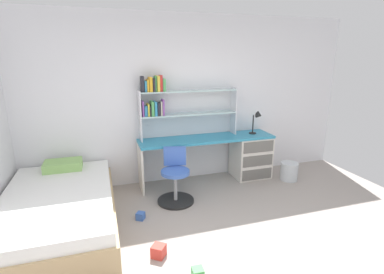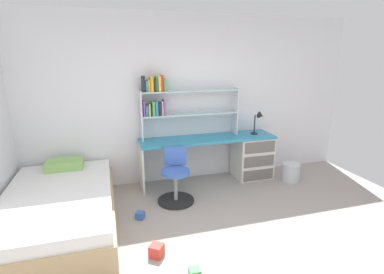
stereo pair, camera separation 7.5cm
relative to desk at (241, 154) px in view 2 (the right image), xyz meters
The scene contains 10 objects.
room_shell 2.56m from the desk, 156.41° to the right, with size 5.88×5.97×2.64m.
desk is the anchor object (origin of this frame).
bookshelf_hutch 1.45m from the desk, behind, with size 1.56×0.22×0.98m.
desk_lamp 0.65m from the desk, ahead, with size 0.20×0.17×0.38m.
swivel_chair 1.35m from the desk, 158.18° to the right, with size 0.52×0.52×0.76m.
bed_platform 2.85m from the desk, 164.15° to the right, with size 1.27×2.10×0.59m.
waste_bin 0.87m from the desk, 25.24° to the right, with size 0.29×0.29×0.30m, color silver.
toy_block_red_1 2.40m from the desk, 136.52° to the right, with size 0.13×0.13×0.13m, color red.
toy_block_green_2 2.53m from the desk, 125.04° to the right, with size 0.10×0.10×0.10m, color #479E51.
toy_block_blue_3 2.03m from the desk, 154.57° to the right, with size 0.09×0.09×0.09m, color #3860B7.
Camera 2 is at (-1.15, -2.03, 2.00)m, focal length 27.44 mm.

